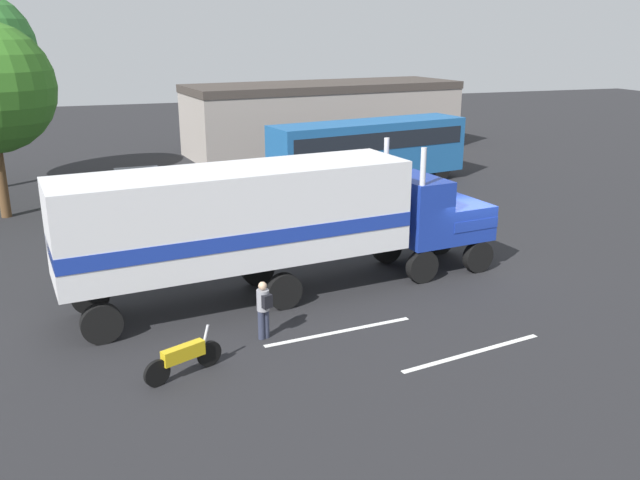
{
  "coord_description": "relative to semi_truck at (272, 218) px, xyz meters",
  "views": [
    {
      "loc": [
        -11.71,
        -19.27,
        7.98
      ],
      "look_at": [
        -5.31,
        -0.1,
        1.6
      ],
      "focal_mm": 37.38,
      "sensor_mm": 36.0,
      "label": 1
    }
  ],
  "objects": [
    {
      "name": "lane_stripe_mid",
      "position": [
        3.88,
        -5.47,
        -2.52
      ],
      "size": [
        4.37,
        0.88,
        0.01
      ],
      "primitive_type": "cube",
      "rotation": [
        0.0,
        0.0,
        0.17
      ],
      "color": "silver",
      "rests_on": "ground_plane"
    },
    {
      "name": "building_backdrop",
      "position": [
        9.99,
        24.46,
        -0.01
      ],
      "size": [
        19.23,
        8.5,
        4.61
      ],
      "color": "#9E938C",
      "rests_on": "ground_plane"
    },
    {
      "name": "ground_plane",
      "position": [
        6.92,
        0.31,
        -2.52
      ],
      "size": [
        120.0,
        120.0,
        0.0
      ],
      "primitive_type": "plane",
      "color": "#232326"
    },
    {
      "name": "motorcycle",
      "position": [
        -3.33,
        -4.29,
        -2.04
      ],
      "size": [
        1.96,
        0.96,
        1.12
      ],
      "color": "black",
      "rests_on": "ground_plane"
    },
    {
      "name": "lane_stripe_near",
      "position": [
        1.04,
        -3.19,
        -2.52
      ],
      "size": [
        4.39,
        0.6,
        0.01
      ],
      "primitive_type": "cube",
      "rotation": [
        0.0,
        0.0,
        0.1
      ],
      "color": "silver",
      "rests_on": "ground_plane"
    },
    {
      "name": "parked_bus",
      "position": [
        8.88,
        13.73,
        -0.46
      ],
      "size": [
        11.28,
        4.61,
        3.4
      ],
      "color": "#1E5999",
      "rests_on": "ground_plane"
    },
    {
      "name": "parked_car",
      "position": [
        -3.31,
        13.77,
        -1.72
      ],
      "size": [
        4.45,
        1.92,
        1.57
      ],
      "color": "black",
      "rests_on": "ground_plane"
    },
    {
      "name": "person_bystander",
      "position": [
        -1.02,
        -2.91,
        -1.63
      ],
      "size": [
        0.39,
        0.48,
        1.63
      ],
      "color": "#2D3347",
      "rests_on": "ground_plane"
    },
    {
      "name": "semi_truck",
      "position": [
        0.0,
        0.0,
        0.0
      ],
      "size": [
        14.37,
        4.59,
        4.5
      ],
      "color": "#193399",
      "rests_on": "ground_plane"
    }
  ]
}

